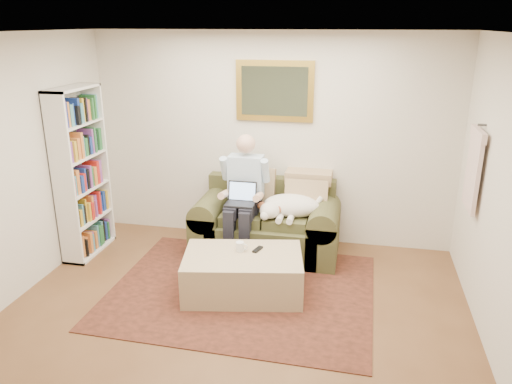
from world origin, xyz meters
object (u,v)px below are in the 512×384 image
(laptop, at_px, (241,198))
(coffee_mug, at_px, (240,247))
(bookshelf, at_px, (81,173))
(sleeping_dog, at_px, (292,205))
(seated_man, at_px, (243,199))
(sofa, at_px, (267,229))
(ottoman, at_px, (243,274))

(laptop, distance_m, coffee_mug, 0.78)
(coffee_mug, bearing_deg, bookshelf, 165.92)
(sleeping_dog, distance_m, bookshelf, 2.50)
(seated_man, bearing_deg, sofa, 31.45)
(seated_man, height_order, ottoman, seated_man)
(laptop, bearing_deg, ottoman, -75.48)
(bookshelf, bearing_deg, sleeping_dog, 7.96)
(sofa, distance_m, ottoman, 1.03)
(sofa, relative_size, coffee_mug, 17.25)
(seated_man, xyz_separation_m, bookshelf, (-1.88, -0.27, 0.27))
(laptop, distance_m, bookshelf, 1.91)
(bookshelf, bearing_deg, seated_man, 8.21)
(sleeping_dog, bearing_deg, seated_man, -172.87)
(bookshelf, bearing_deg, ottoman, -15.86)
(sofa, height_order, laptop, laptop)
(sleeping_dog, xyz_separation_m, bookshelf, (-2.45, -0.34, 0.34))
(ottoman, bearing_deg, sofa, 87.07)
(sofa, height_order, coffee_mug, sofa)
(ottoman, bearing_deg, bookshelf, 164.14)
(sleeping_dog, bearing_deg, sofa, 164.26)
(seated_man, bearing_deg, sleeping_dog, 7.13)
(seated_man, height_order, laptop, seated_man)
(seated_man, height_order, sleeping_dog, seated_man)
(coffee_mug, height_order, bookshelf, bookshelf)
(sleeping_dog, distance_m, ottoman, 1.10)
(sofa, bearing_deg, ottoman, -92.93)
(laptop, distance_m, ottoman, 0.99)
(ottoman, xyz_separation_m, coffee_mug, (-0.05, 0.08, 0.27))
(sofa, height_order, seated_man, seated_man)
(seated_man, height_order, bookshelf, bookshelf)
(laptop, bearing_deg, seated_man, 90.00)
(sleeping_dog, xyz_separation_m, ottoman, (-0.36, -0.94, -0.44))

